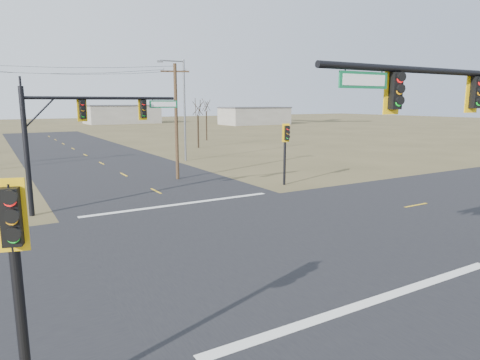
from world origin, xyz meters
name	(u,v)px	position (x,y,z in m)	size (l,w,h in m)	color
ground	(246,238)	(0.00, 0.00, 0.00)	(320.00, 320.00, 0.00)	brown
road_ew	(246,237)	(0.00, 0.00, 0.01)	(160.00, 14.00, 0.02)	black
road_ns	(246,237)	(0.00, 0.00, 0.01)	(14.00, 160.00, 0.02)	black
stop_bar_near	(372,301)	(0.00, -7.50, 0.03)	(12.00, 0.40, 0.01)	silver
stop_bar_far	(181,204)	(0.00, 7.50, 0.03)	(12.00, 0.40, 0.01)	silver
mast_arm_near	(480,119)	(4.88, -7.50, 5.56)	(11.11, 0.49, 7.67)	black
mast_arm_far	(83,122)	(-5.06, 9.29, 5.03)	(8.84, 0.48, 6.95)	black
pedestal_signal_ne	(286,141)	(9.15, 9.26, 3.34)	(0.66, 0.57, 4.61)	black
pedestal_signal_sw	(15,252)	(-9.61, -7.63, 3.46)	(0.65, 0.57, 4.84)	black
utility_pole_near	(176,120)	(3.18, 15.71, 4.72)	(2.13, 0.85, 9.06)	#4A3620
streetlight_a	(182,105)	(7.95, 25.53, 5.84)	(2.91, 0.43, 10.39)	slate
bare_tree_c	(198,107)	(14.97, 36.75, 5.50)	(3.91, 3.91, 7.01)	black
bare_tree_d	(206,105)	(21.09, 46.57, 5.70)	(3.37, 3.37, 7.07)	black
warehouse_mid	(122,115)	(25.00, 110.00, 2.50)	(20.00, 12.00, 5.00)	#A09A8E
warehouse_right	(254,116)	(55.00, 85.00, 2.25)	(18.00, 10.00, 4.50)	#A09A8E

